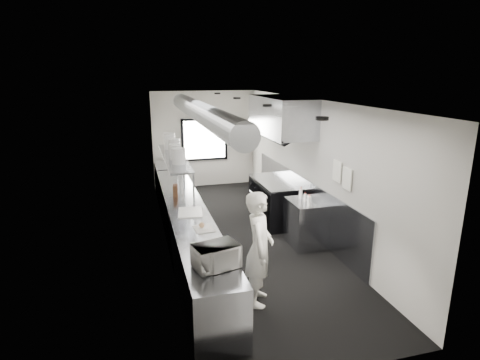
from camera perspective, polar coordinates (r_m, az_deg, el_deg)
floor at (r=8.27m, az=0.03°, el=-8.18°), size 3.00×8.00×0.01m
ceiling at (r=7.60m, az=0.03°, el=11.55°), size 3.00×8.00×0.01m
wall_back at (r=11.65m, az=-5.19°, el=5.89°), size 3.00×0.02×2.80m
wall_front at (r=4.32m, az=14.46°, el=-11.37°), size 3.00×0.02×2.80m
wall_left at (r=7.58m, az=-10.98°, el=0.51°), size 0.02×8.00×2.80m
wall_right at (r=8.33m, az=10.04°, el=1.90°), size 0.02×8.00×2.80m
wall_cladding at (r=8.82m, az=8.84°, el=-3.04°), size 0.03×5.50×1.10m
hvac_duct at (r=7.86m, az=-5.75°, el=9.77°), size 0.40×6.40×0.40m
service_window at (r=11.61m, az=-5.16°, el=5.86°), size 1.36×0.05×1.25m
exhaust_hood at (r=8.64m, az=5.91°, el=9.20°), size 0.81×2.20×0.88m
prep_counter at (r=7.44m, az=-7.58°, el=-7.35°), size 0.70×6.00×0.90m
pass_shelf at (r=8.54m, az=-9.50°, el=3.19°), size 0.45×3.00×0.68m
range at (r=9.03m, az=5.23°, el=-3.01°), size 0.88×1.60×0.94m
bottle_station at (r=7.86m, az=9.55°, el=-6.15°), size 0.65×0.80×0.90m
far_work_table at (r=10.93m, az=-10.26°, el=-0.03°), size 0.70×1.20×0.90m
notice_sheet_a at (r=7.24m, az=13.90°, el=1.27°), size 0.02×0.28×0.38m
notice_sheet_b at (r=6.96m, az=15.26°, el=0.19°), size 0.02×0.28×0.38m
line_cook at (r=5.75m, az=2.81°, el=-9.89°), size 0.59×0.72×1.71m
microwave at (r=5.08m, az=-3.52°, el=-10.95°), size 0.60×0.51×0.31m
deli_tub_a at (r=5.37m, az=-5.79°, el=-10.75°), size 0.14×0.14×0.09m
deli_tub_b at (r=5.62m, az=-6.64°, el=-9.58°), size 0.14×0.14×0.09m
newspaper at (r=6.32m, az=-5.29°, el=-7.04°), size 0.32×0.39×0.01m
small_plate at (r=6.34m, az=-5.56°, el=-6.95°), size 0.24×0.24×0.02m
pastry at (r=6.32m, az=-5.57°, el=-6.51°), size 0.09×0.09×0.09m
cutting_board at (r=7.05m, az=-7.23°, el=-4.65°), size 0.49×0.61×0.02m
knife_block at (r=8.00m, az=-9.35°, el=-1.48°), size 0.12×0.22×0.23m
plate_stack_a at (r=7.77m, az=-8.88°, el=3.44°), size 0.28×0.28×0.31m
plate_stack_b at (r=8.21m, az=-9.39°, el=4.07°), size 0.31×0.31×0.31m
plate_stack_c at (r=8.61m, az=-9.52°, el=4.73°), size 0.32×0.32×0.36m
plate_stack_d at (r=9.31m, az=-10.15°, el=5.58°), size 0.31×0.31×0.38m
squeeze_bottle_a at (r=7.42m, az=10.00°, el=-3.05°), size 0.07×0.07×0.18m
squeeze_bottle_b at (r=7.53m, az=9.94°, el=-2.84°), size 0.06×0.06×0.17m
squeeze_bottle_c at (r=7.64m, az=9.41°, el=-2.57°), size 0.07×0.07×0.16m
squeeze_bottle_d at (r=7.82m, az=8.81°, el=-2.01°), size 0.08×0.08×0.19m
squeeze_bottle_e at (r=7.89m, az=8.80°, el=-1.81°), size 0.07×0.07×0.20m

